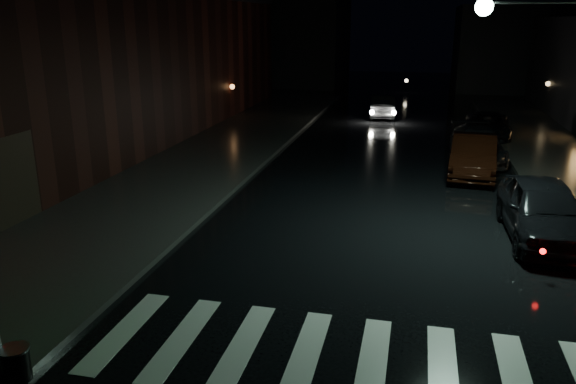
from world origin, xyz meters
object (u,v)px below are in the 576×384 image
Objects in this scene: parked_car_a at (543,210)px; parked_car_d at (487,126)px; oncoming_car at (382,106)px; parked_car_b at (473,156)px; parked_car_c at (477,144)px.

parked_car_d is at bearing 88.66° from parked_car_a.
oncoming_car is at bearing 104.80° from parked_car_a.
parked_car_b is at bearing 99.90° from parked_car_a.
parked_car_b reaches higher than oncoming_car.
oncoming_car is at bearing 140.59° from parked_car_d.
parked_car_d is at bearing 131.81° from oncoming_car.
parked_car_c is 1.16× the size of oncoming_car.
parked_car_b is at bearing 104.00° from oncoming_car.
parked_car_b is at bearing -95.43° from parked_car_d.
parked_car_a is 1.17× the size of oncoming_car.
parked_car_b is 1.00× the size of parked_car_d.
parked_car_b is 13.79m from oncoming_car.
parked_car_a is at bearing -85.74° from parked_car_d.
oncoming_car is at bearing 113.88° from parked_car_b.
parked_car_a reaches higher than parked_car_b.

